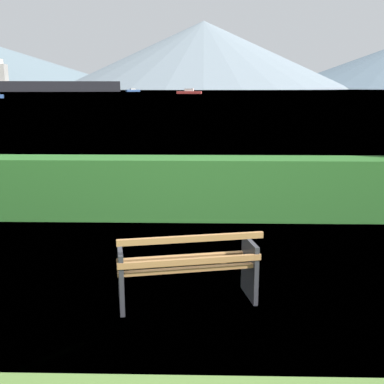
% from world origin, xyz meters
% --- Properties ---
extents(ground_plane, '(1400.00, 1400.00, 0.00)m').
position_xyz_m(ground_plane, '(0.00, 0.00, 0.00)').
color(ground_plane, '#567A38').
extents(water_surface, '(620.00, 620.00, 0.00)m').
position_xyz_m(water_surface, '(0.00, 308.58, 0.00)').
color(water_surface, '#6B8EA3').
rests_on(water_surface, ground_plane).
extents(park_bench, '(1.62, 0.87, 0.87)m').
position_xyz_m(park_bench, '(0.01, -0.06, 0.42)').
color(park_bench, '#A0703F').
rests_on(park_bench, ground_plane).
extents(hedge_row, '(9.48, 0.73, 1.12)m').
position_xyz_m(hedge_row, '(0.00, 3.47, 0.56)').
color(hedge_row, '#2D6B28').
rests_on(hedge_row, ground_plane).
extents(cargo_ship_large, '(77.79, 22.02, 16.14)m').
position_xyz_m(cargo_ship_large, '(-87.42, 238.29, 4.51)').
color(cargo_ship_large, '#232328').
rests_on(cargo_ship_large, water_surface).
extents(fishing_boat_near, '(8.93, 3.78, 1.83)m').
position_xyz_m(fishing_boat_near, '(-4.91, 164.71, 0.65)').
color(fishing_boat_near, '#B2332D').
rests_on(fishing_boat_near, water_surface).
extents(sailboat_mid, '(7.26, 5.69, 1.65)m').
position_xyz_m(sailboat_mid, '(-35.86, 239.19, 0.62)').
color(sailboat_mid, '#335693').
rests_on(sailboat_mid, water_surface).
extents(distant_hills, '(914.80, 445.33, 72.58)m').
position_xyz_m(distant_hills, '(-108.70, 576.93, 33.16)').
color(distant_hills, slate).
rests_on(distant_hills, ground_plane).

